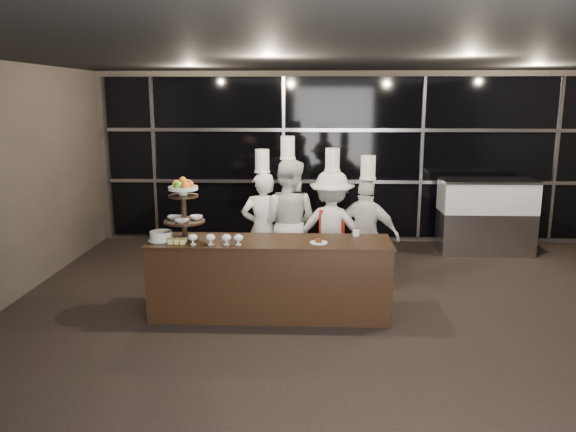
{
  "coord_description": "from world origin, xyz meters",
  "views": [
    {
      "loc": [
        -0.74,
        -4.91,
        2.57
      ],
      "look_at": [
        -1.0,
        1.72,
        1.15
      ],
      "focal_mm": 35.0,
      "sensor_mm": 36.0,
      "label": 1
    }
  ],
  "objects_px": {
    "layer_cake": "(161,236)",
    "chef_c": "(331,229)",
    "chef_a": "(263,228)",
    "chef_d": "(366,234)",
    "display_case": "(486,212)",
    "buffet_counter": "(270,278)",
    "display_stand": "(184,205)",
    "chef_b": "(288,222)"
  },
  "relations": [
    {
      "from": "layer_cake",
      "to": "chef_c",
      "type": "distance_m",
      "value": 2.31
    },
    {
      "from": "chef_a",
      "to": "chef_d",
      "type": "xyz_separation_m",
      "value": [
        1.38,
        -0.14,
        -0.04
      ]
    },
    {
      "from": "display_case",
      "to": "chef_c",
      "type": "height_order",
      "value": "chef_c"
    },
    {
      "from": "buffet_counter",
      "to": "layer_cake",
      "type": "bearing_deg",
      "value": -177.74
    },
    {
      "from": "layer_cake",
      "to": "display_case",
      "type": "xyz_separation_m",
      "value": [
        4.65,
        2.93,
        -0.29
      ]
    },
    {
      "from": "layer_cake",
      "to": "chef_a",
      "type": "relative_size",
      "value": 0.16
    },
    {
      "from": "layer_cake",
      "to": "buffet_counter",
      "type": "bearing_deg",
      "value": 2.26
    },
    {
      "from": "display_stand",
      "to": "chef_d",
      "type": "distance_m",
      "value": 2.46
    },
    {
      "from": "chef_c",
      "to": "chef_d",
      "type": "height_order",
      "value": "chef_c"
    },
    {
      "from": "chef_a",
      "to": "chef_b",
      "type": "xyz_separation_m",
      "value": [
        0.34,
        0.07,
        0.07
      ]
    },
    {
      "from": "chef_a",
      "to": "chef_b",
      "type": "distance_m",
      "value": 0.35
    },
    {
      "from": "chef_a",
      "to": "chef_d",
      "type": "bearing_deg",
      "value": -5.71
    },
    {
      "from": "display_case",
      "to": "chef_b",
      "type": "height_order",
      "value": "chef_b"
    },
    {
      "from": "buffet_counter",
      "to": "display_case",
      "type": "height_order",
      "value": "display_case"
    },
    {
      "from": "chef_b",
      "to": "chef_c",
      "type": "height_order",
      "value": "chef_b"
    },
    {
      "from": "layer_cake",
      "to": "display_case",
      "type": "height_order",
      "value": "display_case"
    },
    {
      "from": "layer_cake",
      "to": "chef_d",
      "type": "height_order",
      "value": "chef_d"
    },
    {
      "from": "display_stand",
      "to": "display_case",
      "type": "height_order",
      "value": "display_stand"
    },
    {
      "from": "buffet_counter",
      "to": "chef_b",
      "type": "height_order",
      "value": "chef_b"
    },
    {
      "from": "layer_cake",
      "to": "chef_d",
      "type": "distance_m",
      "value": 2.67
    },
    {
      "from": "display_stand",
      "to": "chef_b",
      "type": "bearing_deg",
      "value": 43.99
    },
    {
      "from": "layer_cake",
      "to": "chef_b",
      "type": "xyz_separation_m",
      "value": [
        1.43,
        1.17,
        -0.08
      ]
    },
    {
      "from": "display_case",
      "to": "chef_d",
      "type": "distance_m",
      "value": 2.93
    },
    {
      "from": "chef_a",
      "to": "display_case",
      "type": "bearing_deg",
      "value": 27.11
    },
    {
      "from": "chef_a",
      "to": "chef_d",
      "type": "distance_m",
      "value": 1.39
    },
    {
      "from": "chef_a",
      "to": "chef_c",
      "type": "xyz_separation_m",
      "value": [
        0.93,
        -0.01,
        -0.01
      ]
    },
    {
      "from": "display_case",
      "to": "chef_a",
      "type": "bearing_deg",
      "value": -152.89
    },
    {
      "from": "buffet_counter",
      "to": "chef_a",
      "type": "distance_m",
      "value": 1.13
    },
    {
      "from": "buffet_counter",
      "to": "chef_c",
      "type": "distance_m",
      "value": 1.34
    },
    {
      "from": "buffet_counter",
      "to": "display_case",
      "type": "xyz_separation_m",
      "value": [
        3.38,
        2.88,
        0.22
      ]
    },
    {
      "from": "display_stand",
      "to": "chef_b",
      "type": "relative_size",
      "value": 0.36
    },
    {
      "from": "layer_cake",
      "to": "chef_d",
      "type": "relative_size",
      "value": 0.16
    },
    {
      "from": "display_stand",
      "to": "buffet_counter",
      "type": "bearing_deg",
      "value": 0.01
    },
    {
      "from": "display_case",
      "to": "chef_b",
      "type": "relative_size",
      "value": 0.74
    },
    {
      "from": "layer_cake",
      "to": "chef_c",
      "type": "relative_size",
      "value": 0.16
    },
    {
      "from": "display_stand",
      "to": "chef_c",
      "type": "xyz_separation_m",
      "value": [
        1.76,
        1.05,
        -0.53
      ]
    },
    {
      "from": "buffet_counter",
      "to": "chef_c",
      "type": "bearing_deg",
      "value": 54.21
    },
    {
      "from": "chef_c",
      "to": "chef_d",
      "type": "distance_m",
      "value": 0.48
    },
    {
      "from": "chef_a",
      "to": "chef_d",
      "type": "relative_size",
      "value": 1.03
    },
    {
      "from": "display_case",
      "to": "chef_c",
      "type": "bearing_deg",
      "value": -145.18
    },
    {
      "from": "buffet_counter",
      "to": "chef_a",
      "type": "xyz_separation_m",
      "value": [
        -0.17,
        1.06,
        0.36
      ]
    },
    {
      "from": "display_stand",
      "to": "layer_cake",
      "type": "relative_size",
      "value": 2.48
    }
  ]
}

